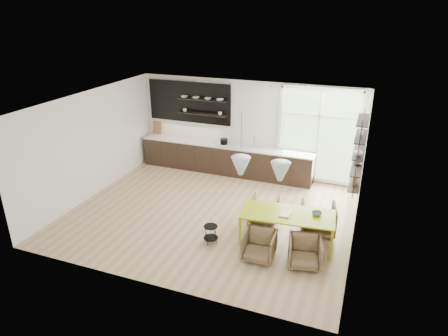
# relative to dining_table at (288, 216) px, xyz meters

# --- Properties ---
(room) EXTENTS (7.02, 6.01, 2.91)m
(room) POSITION_rel_dining_table_xyz_m (-1.52, 1.74, 0.77)
(room) COLOR tan
(room) RESTS_ON ground
(kitchen_run) EXTENTS (5.54, 0.69, 2.75)m
(kitchen_run) POSITION_rel_dining_table_xyz_m (-2.79, 3.34, -0.09)
(kitchen_run) COLOR black
(kitchen_run) RESTS_ON ground
(right_shelving) EXTENTS (0.26, 1.22, 1.90)m
(right_shelving) POSITION_rel_dining_table_xyz_m (1.26, 1.82, 0.96)
(right_shelving) COLOR black
(right_shelving) RESTS_ON ground
(dining_table) EXTENTS (2.12, 1.11, 0.74)m
(dining_table) POSITION_rel_dining_table_xyz_m (0.00, 0.00, 0.00)
(dining_table) COLOR #A2B40A
(dining_table) RESTS_ON ground
(armchair_back_left) EXTENTS (0.69, 0.71, 0.61)m
(armchair_back_left) POSITION_rel_dining_table_xyz_m (-0.74, 0.80, -0.39)
(armchair_back_left) COLOR brown
(armchair_back_left) RESTS_ON ground
(armchair_back_right) EXTENTS (0.92, 0.94, 0.72)m
(armchair_back_right) POSITION_rel_dining_table_xyz_m (0.58, 0.71, -0.33)
(armchair_back_right) COLOR brown
(armchair_back_right) RESTS_ON ground
(armchair_front_left) EXTENTS (0.69, 0.71, 0.61)m
(armchair_front_left) POSITION_rel_dining_table_xyz_m (-0.41, -0.79, -0.39)
(armchair_front_left) COLOR brown
(armchair_front_left) RESTS_ON ground
(armchair_front_right) EXTENTS (0.78, 0.80, 0.62)m
(armchair_front_right) POSITION_rel_dining_table_xyz_m (0.53, -0.68, -0.38)
(armchair_front_right) COLOR brown
(armchair_front_right) RESTS_ON ground
(wire_stool) EXTENTS (0.33, 0.33, 0.42)m
(wire_stool) POSITION_rel_dining_table_xyz_m (-1.59, -0.59, -0.42)
(wire_stool) COLOR black
(wire_stool) RESTS_ON ground
(table_book) EXTENTS (0.24, 0.31, 0.03)m
(table_book) POSITION_rel_dining_table_xyz_m (-0.15, -0.06, 0.06)
(table_book) COLOR white
(table_book) RESTS_ON dining_table
(table_bowl) EXTENTS (0.23, 0.23, 0.07)m
(table_bowl) POSITION_rel_dining_table_xyz_m (0.61, 0.16, 0.08)
(table_bowl) COLOR #477953
(table_bowl) RESTS_ON dining_table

